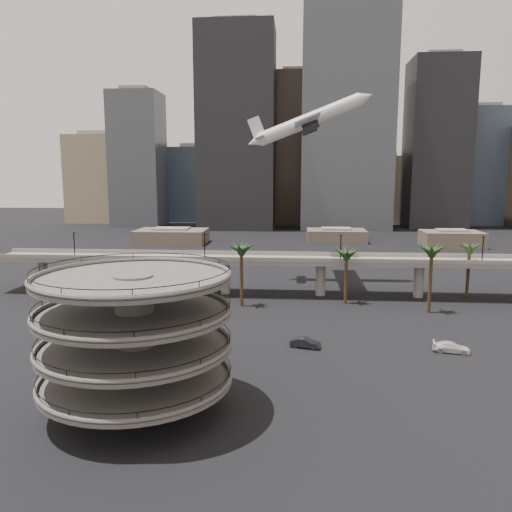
# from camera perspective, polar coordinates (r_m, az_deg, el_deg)

# --- Properties ---
(ground) EXTENTS (700.00, 700.00, 0.00)m
(ground) POSITION_cam_1_polar(r_m,az_deg,el_deg) (63.91, -0.49, -16.07)
(ground) COLOR black
(ground) RESTS_ON ground
(parking_ramp) EXTENTS (22.20, 22.20, 17.35)m
(parking_ramp) POSITION_cam_1_polar(r_m,az_deg,el_deg) (59.18, -13.63, -8.21)
(parking_ramp) COLOR #4E4C49
(parking_ramp) RESTS_ON ground
(overpass) EXTENTS (130.00, 9.30, 14.70)m
(overpass) POSITION_cam_1_polar(r_m,az_deg,el_deg) (114.42, 1.92, -0.83)
(overpass) COLOR slate
(overpass) RESTS_ON ground
(palm_trees) EXTENTS (54.40, 18.40, 14.00)m
(palm_trees) POSITION_cam_1_polar(r_m,az_deg,el_deg) (107.49, 13.26, 0.41)
(palm_trees) COLOR #43331C
(palm_trees) RESTS_ON ground
(low_buildings) EXTENTS (135.00, 27.50, 6.80)m
(low_buildings) POSITION_cam_1_polar(r_m,az_deg,el_deg) (201.35, 5.03, 2.22)
(low_buildings) COLOR brown
(low_buildings) RESTS_ON ground
(skyline) EXTENTS (269.00, 86.00, 111.09)m
(skyline) POSITION_cam_1_polar(r_m,az_deg,el_deg) (275.15, 6.78, 11.93)
(skyline) COLOR gray
(skyline) RESTS_ON ground
(airborne_jet) EXTENTS (31.85, 28.62, 14.94)m
(airborne_jet) POSITION_cam_1_polar(r_m,az_deg,el_deg) (129.30, 6.03, 15.12)
(airborne_jet) COLOR silver
(airborne_jet) RESTS_ON ground
(car_a) EXTENTS (5.03, 3.28, 1.59)m
(car_a) POSITION_cam_1_polar(r_m,az_deg,el_deg) (79.88, -4.74, -10.19)
(car_a) COLOR #AD1835
(car_a) RESTS_ON ground
(car_b) EXTENTS (5.14, 2.86, 1.60)m
(car_b) POSITION_cam_1_polar(r_m,az_deg,el_deg) (81.27, 5.64, -9.85)
(car_b) COLOR black
(car_b) RESTS_ON ground
(car_c) EXTENTS (5.91, 3.32, 1.62)m
(car_c) POSITION_cam_1_polar(r_m,az_deg,el_deg) (84.64, 21.42, -9.68)
(car_c) COLOR silver
(car_c) RESTS_ON ground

